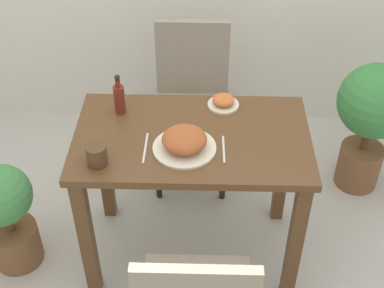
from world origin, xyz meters
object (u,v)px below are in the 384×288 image
(chair_far, at_px, (192,96))
(sauce_bottle, at_px, (119,98))
(potted_plant_right, at_px, (372,114))
(food_plate, at_px, (184,141))
(drink_cup, at_px, (97,155))
(potted_plant_left, at_px, (6,213))
(side_plate, at_px, (223,102))

(chair_far, relative_size, sauce_bottle, 4.63)
(potted_plant_right, bearing_deg, food_plate, -147.34)
(food_plate, xyz_separation_m, drink_cup, (-0.35, -0.10, 0.00))
(sauce_bottle, xyz_separation_m, potted_plant_left, (-0.55, -0.24, -0.51))
(chair_far, height_order, side_plate, chair_far)
(drink_cup, xyz_separation_m, potted_plant_left, (-0.50, 0.12, -0.47))
(side_plate, bearing_deg, potted_plant_right, 21.30)
(potted_plant_right, bearing_deg, chair_far, 173.67)
(drink_cup, bearing_deg, side_plate, 38.74)
(sauce_bottle, bearing_deg, drink_cup, -97.62)
(chair_far, xyz_separation_m, drink_cup, (-0.36, -0.84, 0.28))
(potted_plant_left, bearing_deg, potted_plant_right, 18.52)
(food_plate, xyz_separation_m, potted_plant_left, (-0.85, 0.02, -0.47))
(drink_cup, bearing_deg, sauce_bottle, 82.38)
(drink_cup, bearing_deg, potted_plant_left, 167.07)
(chair_far, distance_m, potted_plant_left, 1.14)
(food_plate, bearing_deg, side_plate, 61.78)
(potted_plant_left, height_order, potted_plant_right, potted_plant_right)
(side_plate, relative_size, sauce_bottle, 0.73)
(potted_plant_left, bearing_deg, drink_cup, -12.93)
(side_plate, distance_m, drink_cup, 0.66)
(chair_far, relative_size, potted_plant_left, 1.53)
(side_plate, bearing_deg, drink_cup, -141.26)
(food_plate, height_order, potted_plant_right, food_plate)
(chair_far, distance_m, side_plate, 0.52)
(chair_far, distance_m, sauce_bottle, 0.66)
(sauce_bottle, bearing_deg, potted_plant_left, -156.82)
(potted_plant_left, bearing_deg, side_plate, 16.23)
(sauce_bottle, xyz_separation_m, potted_plant_right, (1.28, 0.38, -0.35))
(side_plate, bearing_deg, food_plate, -118.22)
(side_plate, relative_size, drink_cup, 1.59)
(food_plate, bearing_deg, drink_cup, -163.83)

